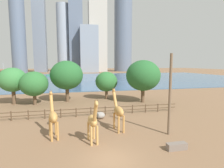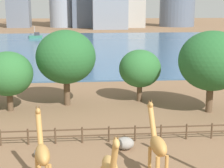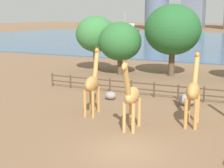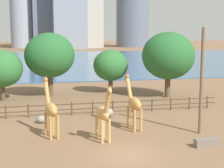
{
  "view_description": "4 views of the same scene",
  "coord_description": "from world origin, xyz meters",
  "px_view_note": "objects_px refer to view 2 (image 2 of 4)",
  "views": [
    {
      "loc": [
        -2.63,
        -12.64,
        7.48
      ],
      "look_at": [
        2.85,
        12.71,
        4.49
      ],
      "focal_mm": 28.0,
      "sensor_mm": 36.0,
      "label": 1
    },
    {
      "loc": [
        -2.43,
        -13.45,
        10.59
      ],
      "look_at": [
        0.8,
        22.75,
        2.24
      ],
      "focal_mm": 55.0,
      "sensor_mm": 36.0,
      "label": 2
    },
    {
      "loc": [
        6.59,
        -15.29,
        6.93
      ],
      "look_at": [
        -3.08,
        4.89,
        2.39
      ],
      "focal_mm": 55.0,
      "sensor_mm": 36.0,
      "label": 3
    },
    {
      "loc": [
        -5.87,
        -21.32,
        8.21
      ],
      "look_at": [
        2.04,
        14.03,
        2.68
      ],
      "focal_mm": 55.0,
      "sensor_mm": 36.0,
      "label": 4
    }
  ],
  "objects_px": {
    "giraffe_tall": "(42,153)",
    "boat_ferry": "(36,36)",
    "giraffe_young": "(157,145)",
    "tree_center_broad": "(140,69)",
    "tree_left_small": "(212,61)",
    "giraffe_companion": "(110,168)",
    "boulder_by_pole": "(40,152)",
    "tree_left_large": "(8,74)",
    "boulder_near_fence": "(125,143)",
    "tree_right_small": "(66,57)"
  },
  "relations": [
    {
      "from": "boulder_by_pole",
      "to": "tree_left_large",
      "type": "relative_size",
      "value": 0.15
    },
    {
      "from": "giraffe_tall",
      "to": "giraffe_companion",
      "type": "distance_m",
      "value": 4.33
    },
    {
      "from": "boulder_near_fence",
      "to": "tree_left_small",
      "type": "height_order",
      "value": "tree_left_small"
    },
    {
      "from": "giraffe_tall",
      "to": "tree_left_small",
      "type": "distance_m",
      "value": 20.63
    },
    {
      "from": "giraffe_companion",
      "to": "boulder_near_fence",
      "type": "height_order",
      "value": "giraffe_companion"
    },
    {
      "from": "tree_left_large",
      "to": "tree_center_broad",
      "type": "relative_size",
      "value": 1.05
    },
    {
      "from": "giraffe_tall",
      "to": "boat_ferry",
      "type": "relative_size",
      "value": 1.05
    },
    {
      "from": "boulder_by_pole",
      "to": "tree_center_broad",
      "type": "xyz_separation_m",
      "value": [
        9.5,
        13.98,
        3.38
      ]
    },
    {
      "from": "giraffe_tall",
      "to": "tree_right_small",
      "type": "xyz_separation_m",
      "value": [
        0.73,
        17.46,
        3.04
      ]
    },
    {
      "from": "boat_ferry",
      "to": "giraffe_young",
      "type": "bearing_deg",
      "value": 83.89
    },
    {
      "from": "giraffe_companion",
      "to": "boat_ferry",
      "type": "bearing_deg",
      "value": -177.22
    },
    {
      "from": "boulder_by_pole",
      "to": "boat_ferry",
      "type": "height_order",
      "value": "boat_ferry"
    },
    {
      "from": "tree_right_small",
      "to": "boulder_near_fence",
      "type": "bearing_deg",
      "value": -68.75
    },
    {
      "from": "tree_right_small",
      "to": "boat_ferry",
      "type": "bearing_deg",
      "value": 99.6
    },
    {
      "from": "giraffe_young",
      "to": "boulder_near_fence",
      "type": "bearing_deg",
      "value": 10.83
    },
    {
      "from": "giraffe_tall",
      "to": "giraffe_young",
      "type": "relative_size",
      "value": 1.01
    },
    {
      "from": "tree_left_large",
      "to": "tree_left_small",
      "type": "bearing_deg",
      "value": -6.22
    },
    {
      "from": "tree_left_large",
      "to": "boulder_by_pole",
      "type": "bearing_deg",
      "value": -69.32
    },
    {
      "from": "giraffe_tall",
      "to": "tree_left_small",
      "type": "height_order",
      "value": "tree_left_small"
    },
    {
      "from": "tree_center_broad",
      "to": "tree_left_small",
      "type": "height_order",
      "value": "tree_left_small"
    },
    {
      "from": "tree_left_large",
      "to": "tree_left_small",
      "type": "xyz_separation_m",
      "value": [
        20.21,
        -2.2,
        1.37
      ]
    },
    {
      "from": "giraffe_tall",
      "to": "boat_ferry",
      "type": "xyz_separation_m",
      "value": [
        -12.36,
        94.87,
        -1.37
      ]
    },
    {
      "from": "giraffe_tall",
      "to": "giraffe_young",
      "type": "xyz_separation_m",
      "value": [
        6.93,
        0.59,
        0.02
      ]
    },
    {
      "from": "giraffe_young",
      "to": "tree_left_small",
      "type": "bearing_deg",
      "value": -38.73
    },
    {
      "from": "giraffe_companion",
      "to": "boulder_by_pole",
      "type": "bearing_deg",
      "value": -151.66
    },
    {
      "from": "tree_center_broad",
      "to": "tree_right_small",
      "type": "bearing_deg",
      "value": -174.06
    },
    {
      "from": "boulder_near_fence",
      "to": "tree_left_small",
      "type": "distance_m",
      "value": 13.71
    },
    {
      "from": "boulder_near_fence",
      "to": "boulder_by_pole",
      "type": "relative_size",
      "value": 1.51
    },
    {
      "from": "boulder_near_fence",
      "to": "tree_right_small",
      "type": "height_order",
      "value": "tree_right_small"
    },
    {
      "from": "boat_ferry",
      "to": "tree_left_small",
      "type": "bearing_deg",
      "value": 91.06
    },
    {
      "from": "boulder_near_fence",
      "to": "tree_right_small",
      "type": "distance_m",
      "value": 14.03
    },
    {
      "from": "boat_ferry",
      "to": "tree_left_large",
      "type": "bearing_deg",
      "value": 77.63
    },
    {
      "from": "giraffe_young",
      "to": "tree_right_small",
      "type": "distance_m",
      "value": 18.23
    },
    {
      "from": "boulder_by_pole",
      "to": "boat_ferry",
      "type": "bearing_deg",
      "value": 97.35
    },
    {
      "from": "giraffe_tall",
      "to": "tree_left_large",
      "type": "xyz_separation_m",
      "value": [
        -5.02,
        15.83,
        1.65
      ]
    },
    {
      "from": "giraffe_companion",
      "to": "boulder_near_fence",
      "type": "distance_m",
      "value": 7.62
    },
    {
      "from": "boulder_near_fence",
      "to": "tree_right_small",
      "type": "xyz_separation_m",
      "value": [
        -4.78,
        12.29,
        4.79
      ]
    },
    {
      "from": "tree_right_small",
      "to": "giraffe_tall",
      "type": "bearing_deg",
      "value": -92.41
    },
    {
      "from": "tree_left_large",
      "to": "boat_ferry",
      "type": "height_order",
      "value": "tree_left_large"
    },
    {
      "from": "tree_left_large",
      "to": "tree_right_small",
      "type": "bearing_deg",
      "value": 15.8
    },
    {
      "from": "boulder_near_fence",
      "to": "tree_left_small",
      "type": "xyz_separation_m",
      "value": [
        9.68,
        8.46,
        4.78
      ]
    },
    {
      "from": "giraffe_tall",
      "to": "tree_left_small",
      "type": "relative_size",
      "value": 0.58
    },
    {
      "from": "giraffe_companion",
      "to": "tree_right_small",
      "type": "height_order",
      "value": "tree_right_small"
    },
    {
      "from": "giraffe_companion",
      "to": "boulder_by_pole",
      "type": "xyz_separation_m",
      "value": [
        -4.48,
        6.39,
        -1.8
      ]
    },
    {
      "from": "tree_center_broad",
      "to": "boulder_by_pole",
      "type": "bearing_deg",
      "value": -124.21
    },
    {
      "from": "giraffe_young",
      "to": "tree_right_small",
      "type": "xyz_separation_m",
      "value": [
        -6.2,
        16.87,
        3.02
      ]
    },
    {
      "from": "giraffe_tall",
      "to": "boulder_near_fence",
      "type": "xyz_separation_m",
      "value": [
        5.51,
        5.17,
        -1.75
      ]
    },
    {
      "from": "tree_center_broad",
      "to": "giraffe_companion",
      "type": "bearing_deg",
      "value": -103.86
    },
    {
      "from": "giraffe_young",
      "to": "tree_left_small",
      "type": "xyz_separation_m",
      "value": [
        8.25,
        13.04,
        3.01
      ]
    },
    {
      "from": "giraffe_companion",
      "to": "tree_right_small",
      "type": "xyz_separation_m",
      "value": [
        -3.07,
        19.52,
        3.11
      ]
    }
  ]
}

